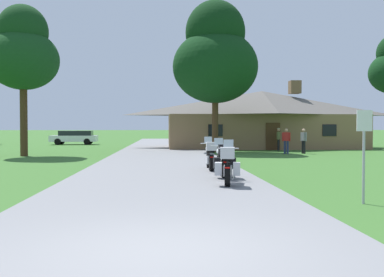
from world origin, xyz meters
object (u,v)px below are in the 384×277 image
bystander_olive_shirt_near_lodge (278,138)px  metal_signpost_roadside (364,145)px  bystander_gray_shirt_by_tree (304,140)px  bystander_red_shirt_beside_signpost (286,140)px  tree_left_near (23,52)px  tree_by_lodge_front (215,57)px  motorcycle_white_nearest_to_camera (228,166)px  parked_white_suv_far_left (75,137)px  motorcycle_white_farthest_in_row (210,156)px  motorcycle_white_second_in_row (223,161)px

bystander_olive_shirt_near_lodge → metal_signpost_roadside: metal_signpost_roadside is taller
bystander_gray_shirt_by_tree → metal_signpost_roadside: 18.93m
bystander_red_shirt_beside_signpost → tree_left_near: (-16.52, -1.16, 5.38)m
bystander_red_shirt_beside_signpost → tree_by_lodge_front: bearing=179.5°
motorcycle_white_nearest_to_camera → parked_white_suv_far_left: 33.18m
bystander_olive_shirt_near_lodge → parked_white_suv_far_left: (-17.63, 12.32, -0.17)m
bystander_olive_shirt_near_lodge → tree_by_lodge_front: 7.81m
motorcycle_white_nearest_to_camera → motorcycle_white_farthest_in_row: bearing=100.3°
bystander_olive_shirt_near_lodge → bystander_red_shirt_beside_signpost: 3.96m
motorcycle_white_second_in_row → motorcycle_white_farthest_in_row: (-0.17, 2.36, 0.01)m
tree_by_lodge_front → bystander_olive_shirt_near_lodge: bearing=19.6°
bystander_red_shirt_beside_signpost → tree_by_lodge_front: tree_by_lodge_front is taller
bystander_olive_shirt_near_lodge → metal_signpost_roadside: 22.49m
motorcycle_white_nearest_to_camera → parked_white_suv_far_left: bearing=118.8°
motorcycle_white_farthest_in_row → metal_signpost_roadside: bearing=-69.1°
motorcycle_white_nearest_to_camera → parked_white_suv_far_left: (-10.94, 31.33, 0.17)m
motorcycle_white_nearest_to_camera → bystander_red_shirt_beside_signpost: bearing=77.4°
tree_by_lodge_front → parked_white_suv_far_left: tree_by_lodge_front is taller
motorcycle_white_nearest_to_camera → bystander_gray_shirt_by_tree: size_ratio=1.25×
tree_by_lodge_front → tree_left_near: (-12.06, -3.30, -0.37)m
motorcycle_white_farthest_in_row → bystander_red_shirt_beside_signpost: bearing=60.9°
metal_signpost_roadside → tree_left_near: (-13.03, 17.05, 4.95)m
motorcycle_white_second_in_row → metal_signpost_roadside: metal_signpost_roadside is taller
motorcycle_white_second_in_row → tree_left_near: tree_left_near is taller
metal_signpost_roadside → bystander_gray_shirt_by_tree: bearing=75.6°
motorcycle_white_second_in_row → motorcycle_white_farthest_in_row: size_ratio=1.00×
motorcycle_white_farthest_in_row → metal_signpost_roadside: 7.96m
motorcycle_white_nearest_to_camera → tree_by_lodge_front: tree_by_lodge_front is taller
motorcycle_white_nearest_to_camera → motorcycle_white_second_in_row: size_ratio=1.00×
parked_white_suv_far_left → bystander_gray_shirt_by_tree: bearing=-132.4°
bystander_olive_shirt_near_lodge → metal_signpost_roadside: bearing=-168.2°
motorcycle_white_nearest_to_camera → bystander_gray_shirt_by_tree: (7.35, 15.21, 0.32)m
motorcycle_white_nearest_to_camera → metal_signpost_roadside: (2.65, -3.11, 0.74)m
bystander_gray_shirt_by_tree → tree_left_near: size_ratio=0.18×
motorcycle_white_nearest_to_camera → tree_by_lodge_front: (1.69, 17.23, 6.07)m
motorcycle_white_second_in_row → motorcycle_white_farthest_in_row: 2.36m
motorcycle_white_farthest_in_row → bystander_olive_shirt_near_lodge: (6.75, 14.67, 0.33)m
metal_signpost_roadside → motorcycle_white_farthest_in_row: bearing=110.0°
motorcycle_white_second_in_row → bystander_gray_shirt_by_tree: 15.09m
motorcycle_white_second_in_row → tree_by_lodge_front: size_ratio=0.20×
motorcycle_white_nearest_to_camera → motorcycle_white_second_in_row: (0.12, 1.98, 0.00)m
motorcycle_white_nearest_to_camera → bystander_red_shirt_beside_signpost: size_ratio=1.25×
tree_left_near → parked_white_suv_far_left: 18.26m
metal_signpost_roadside → parked_white_suv_far_left: size_ratio=0.46×
bystander_red_shirt_beside_signpost → bystander_gray_shirt_by_tree: same height
motorcycle_white_farthest_in_row → bystander_red_shirt_beside_signpost: 12.42m
bystander_gray_shirt_by_tree → metal_signpost_roadside: bearing=-36.5°
bystander_gray_shirt_by_tree → bystander_red_shirt_beside_signpost: bearing=-106.3°
bystander_red_shirt_beside_signpost → tree_by_lodge_front: size_ratio=0.16×
metal_signpost_roadside → tree_by_lodge_front: bearing=92.7°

